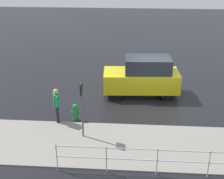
% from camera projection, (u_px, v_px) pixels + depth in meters
% --- Properties ---
extents(ground_plane, '(60.00, 60.00, 0.00)m').
position_uv_depth(ground_plane, '(154.00, 100.00, 15.99)').
color(ground_plane, black).
extents(kerb_strip, '(24.00, 3.20, 0.04)m').
position_uv_depth(kerb_strip, '(160.00, 146.00, 12.14)').
color(kerb_strip, gray).
rests_on(kerb_strip, ground).
extents(moving_hatchback, '(3.99, 1.93, 2.06)m').
position_uv_depth(moving_hatchback, '(143.00, 76.00, 16.29)').
color(moving_hatchback, yellow).
rests_on(moving_hatchback, ground).
extents(fire_hydrant, '(0.42, 0.31, 0.80)m').
position_uv_depth(fire_hydrant, '(75.00, 112.00, 13.93)').
color(fire_hydrant, '#197A2D').
rests_on(fire_hydrant, ground).
extents(pedestrian, '(0.34, 0.55, 1.62)m').
position_uv_depth(pedestrian, '(57.00, 103.00, 13.53)').
color(pedestrian, '#1E8C4C').
rests_on(pedestrian, ground).
extents(metal_railing, '(8.52, 0.04, 1.05)m').
position_uv_depth(metal_railing, '(183.00, 158.00, 10.25)').
color(metal_railing, '#B7BABF').
rests_on(metal_railing, ground).
extents(sign_post, '(0.07, 0.44, 2.40)m').
position_uv_depth(sign_post, '(82.00, 102.00, 12.17)').
color(sign_post, '#4C4C51').
rests_on(sign_post, ground).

